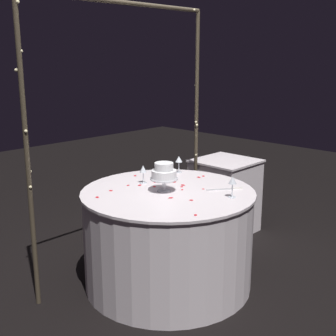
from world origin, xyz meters
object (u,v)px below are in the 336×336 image
(tiered_cake, at_px, (164,173))
(main_table, at_px, (168,238))
(wine_glass_0, at_px, (143,170))
(cake_knife, at_px, (227,189))
(wine_glass_1, at_px, (233,182))
(wine_glass_2, at_px, (179,160))
(side_table, at_px, (225,196))
(decorative_arch, at_px, (125,103))

(tiered_cake, bearing_deg, main_table, -22.62)
(main_table, distance_m, wine_glass_0, 0.59)
(tiered_cake, xyz_separation_m, wine_glass_0, (0.05, 0.29, -0.04))
(main_table, xyz_separation_m, cake_knife, (0.35, -0.31, 0.40))
(wine_glass_1, relative_size, cake_knife, 0.65)
(tiered_cake, height_order, wine_glass_2, tiered_cake)
(wine_glass_0, distance_m, cake_knife, 0.71)
(wine_glass_2, bearing_deg, cake_knife, -101.48)
(side_table, distance_m, tiered_cake, 1.44)
(main_table, bearing_deg, wine_glass_2, 34.21)
(main_table, xyz_separation_m, tiered_cake, (-0.03, 0.01, 0.55))
(side_table, distance_m, cake_knife, 1.19)
(side_table, height_order, wine_glass_1, wine_glass_1)
(wine_glass_1, xyz_separation_m, cake_knife, (0.14, 0.15, -0.12))
(main_table, distance_m, cake_knife, 0.62)
(main_table, height_order, side_table, main_table)
(tiered_cake, height_order, wine_glass_1, tiered_cake)
(wine_glass_2, bearing_deg, side_table, 2.65)
(tiered_cake, height_order, wine_glass_0, tiered_cake)
(decorative_arch, relative_size, wine_glass_2, 14.84)
(wine_glass_0, height_order, cake_knife, wine_glass_0)
(tiered_cake, bearing_deg, wine_glass_1, -62.82)
(decorative_arch, bearing_deg, side_table, -6.06)
(tiered_cake, bearing_deg, side_table, 15.27)
(decorative_arch, distance_m, side_table, 1.64)
(side_table, relative_size, wine_glass_0, 5.11)
(cake_knife, bearing_deg, decorative_arch, 113.55)
(tiered_cake, relative_size, wine_glass_2, 1.52)
(main_table, relative_size, wine_glass_1, 8.40)
(wine_glass_0, bearing_deg, side_table, 2.81)
(side_table, xyz_separation_m, cake_knife, (-0.89, -0.67, 0.41))
(wine_glass_2, height_order, cake_knife, wine_glass_2)
(decorative_arch, height_order, main_table, decorative_arch)
(side_table, bearing_deg, decorative_arch, 173.94)
(side_table, bearing_deg, wine_glass_0, -177.19)
(main_table, distance_m, wine_glass_2, 0.78)
(wine_glass_1, height_order, wine_glass_2, wine_glass_1)
(side_table, height_order, wine_glass_0, wine_glass_0)
(decorative_arch, relative_size, cake_knife, 8.98)
(decorative_arch, bearing_deg, wine_glass_0, -85.54)
(side_table, bearing_deg, cake_knife, -142.99)
(tiered_cake, bearing_deg, wine_glass_0, 80.96)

